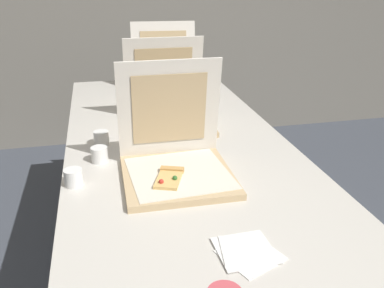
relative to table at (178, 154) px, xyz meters
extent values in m
cube|color=beige|center=(0.00, 0.00, 0.03)|extent=(0.88, 2.15, 0.03)
cylinder|color=gray|center=(-0.37, 1.01, -0.34)|extent=(0.04, 0.04, 0.72)
cylinder|color=gray|center=(0.37, 1.01, -0.34)|extent=(0.04, 0.04, 0.72)
cube|color=tan|center=(-0.06, -0.31, 0.06)|extent=(0.36, 0.36, 0.02)
cube|color=silver|center=(-0.06, -0.31, 0.07)|extent=(0.34, 0.34, 0.00)
cube|color=silver|center=(-0.06, -0.16, 0.25)|extent=(0.36, 0.07, 0.36)
cube|color=tan|center=(-0.06, -0.16, 0.25)|extent=(0.26, 0.05, 0.26)
cube|color=#E0B266|center=(-0.10, -0.36, 0.08)|extent=(0.11, 0.14, 0.01)
cube|color=tan|center=(-0.08, -0.30, 0.08)|extent=(0.08, 0.05, 0.02)
sphere|color=red|center=(-0.13, -0.38, 0.09)|extent=(0.02, 0.02, 0.02)
sphere|color=#2D6628|center=(-0.08, -0.37, 0.09)|extent=(0.02, 0.02, 0.02)
cube|color=tan|center=(0.00, 0.20, 0.06)|extent=(0.37, 0.37, 0.02)
cube|color=silver|center=(0.00, 0.20, 0.07)|extent=(0.34, 0.34, 0.00)
cube|color=silver|center=(0.00, 0.34, 0.25)|extent=(0.36, 0.09, 0.35)
cube|color=tan|center=(0.00, 0.34, 0.25)|extent=(0.26, 0.06, 0.25)
cube|color=#E5B74C|center=(0.04, 0.15, 0.08)|extent=(0.07, 0.11, 0.01)
cube|color=tan|center=(0.04, 0.20, 0.08)|extent=(0.07, 0.03, 0.02)
sphere|color=red|center=(0.04, 0.17, 0.09)|extent=(0.02, 0.02, 0.02)
sphere|color=red|center=(0.03, 0.16, 0.09)|extent=(0.02, 0.02, 0.02)
cube|color=tan|center=(0.06, 0.62, 0.06)|extent=(0.40, 0.40, 0.02)
cube|color=silver|center=(0.07, 0.61, 0.07)|extent=(0.36, 0.36, 0.00)
cube|color=silver|center=(0.08, 0.82, 0.25)|extent=(0.36, 0.10, 0.36)
cube|color=tan|center=(0.08, 0.82, 0.25)|extent=(0.26, 0.07, 0.26)
cylinder|color=white|center=(-0.30, 0.05, 0.08)|extent=(0.06, 0.06, 0.06)
cylinder|color=white|center=(-0.31, -0.11, 0.08)|extent=(0.06, 0.06, 0.06)
cylinder|color=white|center=(-0.40, -0.27, 0.08)|extent=(0.06, 0.06, 0.06)
cube|color=white|center=(0.04, -0.74, 0.05)|extent=(0.17, 0.17, 0.00)
cube|color=white|center=(0.03, -0.72, 0.05)|extent=(0.14, 0.14, 0.00)
cube|color=white|center=(0.03, -0.72, 0.06)|extent=(0.13, 0.13, 0.00)
camera|label=1|loc=(-0.29, -1.53, 0.71)|focal=39.17mm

